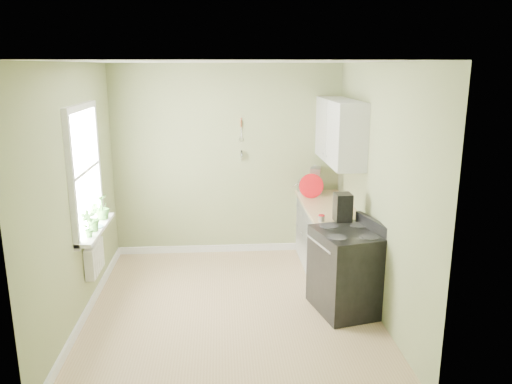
{
  "coord_description": "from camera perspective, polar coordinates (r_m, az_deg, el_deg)",
  "views": [
    {
      "loc": [
        -0.1,
        -5.15,
        2.66
      ],
      "look_at": [
        0.32,
        0.55,
        1.21
      ],
      "focal_mm": 35.0,
      "sensor_mm": 36.0,
      "label": 1
    }
  ],
  "objects": [
    {
      "name": "kettle",
      "position": [
        7.16,
        5.18,
        0.78
      ],
      "size": [
        0.18,
        0.11,
        0.19
      ],
      "color": "silver",
      "rests_on": "countertop"
    },
    {
      "name": "base_cabinets",
      "position": [
        6.69,
        8.19,
        -5.36
      ],
      "size": [
        0.6,
        1.6,
        0.87
      ],
      "primitive_type": "cube",
      "color": "silver",
      "rests_on": "floor"
    },
    {
      "name": "ceiling",
      "position": [
        5.15,
        -3.18,
        14.75
      ],
      "size": [
        3.2,
        3.6,
        0.02
      ],
      "primitive_type": "cube",
      "color": "white",
      "rests_on": "wall_back"
    },
    {
      "name": "jar",
      "position": [
        5.83,
        7.5,
        -2.97
      ],
      "size": [
        0.07,
        0.07,
        0.08
      ],
      "color": "#A79886",
      "rests_on": "countertop"
    },
    {
      "name": "stove",
      "position": [
        5.67,
        10.35,
        -8.81
      ],
      "size": [
        0.81,
        0.88,
        1.04
      ],
      "color": "black",
      "rests_on": "floor"
    },
    {
      "name": "stand_mixer",
      "position": [
        7.2,
        6.81,
        1.41
      ],
      "size": [
        0.27,
        0.35,
        0.39
      ],
      "color": "#B2B2B7",
      "rests_on": "countertop"
    },
    {
      "name": "wall_left",
      "position": [
        5.52,
        -19.92,
        -0.37
      ],
      "size": [
        0.02,
        3.6,
        2.7
      ],
      "primitive_type": "cube",
      "color": "#909968",
      "rests_on": "floor"
    },
    {
      "name": "countertop",
      "position": [
        6.55,
        8.24,
        -1.61
      ],
      "size": [
        0.64,
        1.6,
        0.04
      ],
      "primitive_type": "cube",
      "color": "tan",
      "rests_on": "base_cabinets"
    },
    {
      "name": "plant_c",
      "position": [
        6.15,
        -17.2,
        -1.61
      ],
      "size": [
        0.21,
        0.21,
        0.3
      ],
      "primitive_type": "imported",
      "rotation": [
        0.0,
        0.0,
        4.4
      ],
      "color": "#3E7A2E",
      "rests_on": "window_sill"
    },
    {
      "name": "coffee_maker",
      "position": [
        5.85,
        9.86,
        -1.82
      ],
      "size": [
        0.19,
        0.21,
        0.33
      ],
      "color": "black",
      "rests_on": "countertop"
    },
    {
      "name": "red_tray",
      "position": [
        6.8,
        6.33,
        0.69
      ],
      "size": [
        0.33,
        0.06,
        0.33
      ],
      "primitive_type": "cylinder",
      "rotation": [
        1.45,
        0.0,
        -0.0
      ],
      "color": "red",
      "rests_on": "countertop"
    },
    {
      "name": "plant_b",
      "position": [
        5.73,
        -18.16,
        -2.78
      ],
      "size": [
        0.17,
        0.2,
        0.31
      ],
      "primitive_type": "imported",
      "rotation": [
        0.0,
        0.0,
        1.79
      ],
      "color": "#3E7A2E",
      "rests_on": "window_sill"
    },
    {
      "name": "window",
      "position": [
        5.76,
        -19.05,
        2.31
      ],
      "size": [
        0.06,
        1.14,
        1.44
      ],
      "color": "white",
      "rests_on": "wall_left"
    },
    {
      "name": "radiator",
      "position": [
        5.97,
        -17.99,
        -7.2
      ],
      "size": [
        0.12,
        0.5,
        0.35
      ],
      "primitive_type": "cube",
      "color": "white",
      "rests_on": "wall_left"
    },
    {
      "name": "upper_cabinets",
      "position": [
        6.48,
        9.53,
        6.85
      ],
      "size": [
        0.35,
        1.4,
        0.8
      ],
      "primitive_type": "cube",
      "color": "silver",
      "rests_on": "wall_right"
    },
    {
      "name": "window_sill",
      "position": [
        5.9,
        -17.83,
        -4.04
      ],
      "size": [
        0.18,
        1.14,
        0.04
      ],
      "primitive_type": "cube",
      "color": "white",
      "rests_on": "wall_left"
    },
    {
      "name": "floor",
      "position": [
        5.8,
        -2.8,
        -13.2
      ],
      "size": [
        3.2,
        3.6,
        0.02
      ],
      "primitive_type": "cube",
      "color": "tan",
      "rests_on": "ground"
    },
    {
      "name": "plant_a",
      "position": [
        5.54,
        -18.67,
        -3.48
      ],
      "size": [
        0.18,
        0.16,
        0.3
      ],
      "primitive_type": "imported",
      "rotation": [
        0.0,
        0.0,
        0.39
      ],
      "color": "#3E7A2E",
      "rests_on": "window_sill"
    },
    {
      "name": "wall_utensils",
      "position": [
        7.02,
        -1.68,
        5.25
      ],
      "size": [
        0.02,
        0.14,
        0.58
      ],
      "color": "tan",
      "rests_on": "wall_back"
    },
    {
      "name": "wall_right",
      "position": [
        5.58,
        13.79,
        0.22
      ],
      "size": [
        0.02,
        3.6,
        2.7
      ],
      "primitive_type": "cube",
      "color": "#909968",
      "rests_on": "floor"
    },
    {
      "name": "wall_back",
      "position": [
        7.08,
        -3.3,
        3.55
      ],
      "size": [
        3.2,
        0.02,
        2.7
      ],
      "primitive_type": "cube",
      "color": "#909968",
      "rests_on": "floor"
    }
  ]
}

